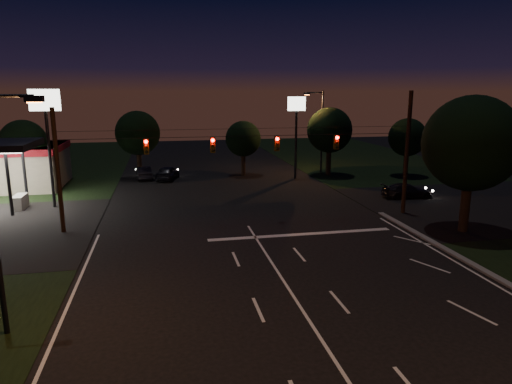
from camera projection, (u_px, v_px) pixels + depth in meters
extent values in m
plane|color=black|center=(314.00, 329.00, 17.55)|extent=(140.00, 140.00, 0.00)
cube|color=black|center=(487.00, 205.00, 36.75)|extent=(20.00, 16.00, 0.02)
cube|color=silver|center=(301.00, 234.00, 29.14)|extent=(12.00, 0.50, 0.01)
cylinder|color=black|center=(403.00, 213.00, 34.24)|extent=(0.30, 0.30, 9.00)
cylinder|color=black|center=(64.00, 232.00, 29.57)|extent=(0.28, 0.28, 8.00)
cylinder|color=black|center=(245.00, 136.00, 30.60)|extent=(24.00, 0.03, 0.03)
cylinder|color=black|center=(245.00, 129.00, 30.50)|extent=(24.00, 0.02, 0.02)
cube|color=#3F3307|center=(146.00, 147.00, 29.46)|extent=(0.32, 0.26, 1.00)
sphere|color=#FF0705|center=(146.00, 142.00, 29.23)|extent=(0.22, 0.22, 0.22)
sphere|color=black|center=(146.00, 147.00, 29.31)|extent=(0.20, 0.20, 0.20)
sphere|color=black|center=(146.00, 152.00, 29.38)|extent=(0.20, 0.20, 0.20)
cube|color=#3F3307|center=(213.00, 145.00, 30.30)|extent=(0.32, 0.26, 1.00)
sphere|color=#FF0705|center=(213.00, 140.00, 30.07)|extent=(0.22, 0.22, 0.22)
sphere|color=black|center=(213.00, 145.00, 30.14)|extent=(0.20, 0.20, 0.20)
sphere|color=black|center=(213.00, 150.00, 30.21)|extent=(0.20, 0.20, 0.20)
cube|color=#3F3307|center=(277.00, 144.00, 31.15)|extent=(0.32, 0.26, 1.00)
sphere|color=#FF0705|center=(277.00, 139.00, 30.93)|extent=(0.22, 0.22, 0.22)
sphere|color=black|center=(277.00, 144.00, 31.00)|extent=(0.20, 0.20, 0.20)
sphere|color=black|center=(277.00, 149.00, 31.07)|extent=(0.20, 0.20, 0.20)
cube|color=#3F3307|center=(336.00, 142.00, 31.99)|extent=(0.32, 0.26, 1.00)
sphere|color=#FF0705|center=(337.00, 138.00, 31.76)|extent=(0.22, 0.22, 0.22)
sphere|color=black|center=(337.00, 142.00, 31.83)|extent=(0.20, 0.20, 0.20)
sphere|color=black|center=(337.00, 147.00, 31.91)|extent=(0.20, 0.20, 0.20)
cube|color=gray|center=(20.00, 202.00, 35.27)|extent=(0.80, 2.00, 1.10)
cylinder|color=black|center=(9.00, 184.00, 32.96)|extent=(0.24, 0.24, 4.80)
cylinder|color=black|center=(25.00, 174.00, 36.79)|extent=(0.24, 0.24, 4.80)
cylinder|color=black|center=(50.00, 160.00, 35.07)|extent=(0.24, 0.24, 7.50)
cube|color=white|center=(44.00, 100.00, 34.08)|extent=(2.20, 0.30, 1.60)
cylinder|color=black|center=(296.00, 145.00, 47.05)|extent=(0.24, 0.24, 7.00)
cube|color=white|center=(297.00, 104.00, 46.14)|extent=(1.80, 0.30, 1.40)
cylinder|color=black|center=(6.00, 96.00, 15.50)|extent=(1.80, 0.12, 0.12)
cube|color=black|center=(34.00, 99.00, 15.70)|extent=(0.60, 0.35, 0.22)
cube|color=orange|center=(35.00, 102.00, 15.72)|extent=(0.45, 0.25, 0.04)
cylinder|color=black|center=(322.00, 133.00, 49.43)|extent=(0.20, 0.20, 9.00)
cylinder|color=black|center=(315.00, 93.00, 48.32)|extent=(1.80, 0.12, 0.12)
cube|color=black|center=(307.00, 94.00, 48.17)|extent=(0.60, 0.35, 0.22)
cube|color=orange|center=(307.00, 95.00, 48.20)|extent=(0.45, 0.25, 0.04)
cylinder|color=black|center=(465.00, 202.00, 29.31)|extent=(0.60, 0.60, 4.00)
sphere|color=black|center=(471.00, 143.00, 28.50)|extent=(6.00, 6.00, 6.00)
sphere|color=black|center=(475.00, 145.00, 29.08)|extent=(4.50, 4.50, 4.50)
sphere|color=black|center=(460.00, 145.00, 28.70)|extent=(4.20, 4.20, 4.20)
cylinder|color=black|center=(27.00, 173.00, 42.43)|extent=(0.49, 0.49, 3.00)
sphere|color=black|center=(24.00, 143.00, 41.82)|extent=(4.20, 4.20, 4.20)
sphere|color=black|center=(30.00, 144.00, 42.23)|extent=(3.15, 3.15, 3.15)
sphere|color=black|center=(19.00, 144.00, 41.96)|extent=(2.94, 2.94, 2.94)
cylinder|color=black|center=(139.00, 162.00, 48.17)|extent=(0.52, 0.52, 3.25)
sphere|color=black|center=(138.00, 133.00, 47.51)|extent=(4.60, 4.60, 4.60)
sphere|color=black|center=(142.00, 134.00, 47.96)|extent=(3.45, 3.45, 3.45)
sphere|color=black|center=(133.00, 134.00, 47.66)|extent=(3.22, 3.22, 3.22)
cylinder|color=black|center=(243.00, 163.00, 49.41)|extent=(0.47, 0.47, 2.75)
sphere|color=black|center=(243.00, 139.00, 48.85)|extent=(3.80, 3.80, 3.80)
sphere|color=black|center=(246.00, 139.00, 49.22)|extent=(2.85, 2.85, 2.85)
sphere|color=black|center=(239.00, 139.00, 48.98)|extent=(2.66, 2.66, 2.66)
cylinder|color=black|center=(329.00, 160.00, 49.18)|extent=(0.53, 0.53, 3.40)
sphere|color=black|center=(330.00, 130.00, 48.48)|extent=(4.80, 4.80, 4.80)
sphere|color=black|center=(333.00, 131.00, 48.95)|extent=(3.60, 3.60, 3.60)
sphere|color=black|center=(325.00, 131.00, 48.64)|extent=(3.36, 3.36, 3.36)
cylinder|color=black|center=(406.00, 163.00, 48.87)|extent=(0.48, 0.48, 2.90)
sphere|color=black|center=(408.00, 137.00, 48.28)|extent=(4.00, 4.00, 4.00)
sphere|color=black|center=(409.00, 138.00, 48.67)|extent=(3.00, 3.00, 3.00)
sphere|color=black|center=(403.00, 138.00, 48.42)|extent=(2.80, 2.80, 2.80)
imported|color=black|center=(168.00, 173.00, 47.00)|extent=(2.75, 4.54, 1.44)
imported|color=black|center=(144.00, 173.00, 47.42)|extent=(1.89, 4.12, 1.31)
imported|color=black|center=(407.00, 191.00, 38.95)|extent=(4.36, 2.02, 1.23)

